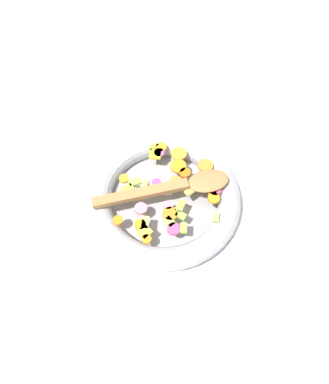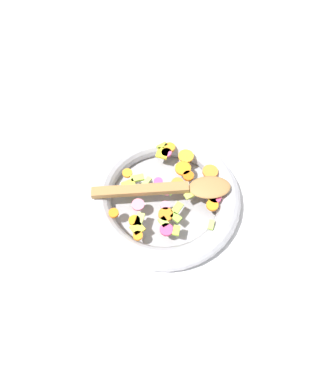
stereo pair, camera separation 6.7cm
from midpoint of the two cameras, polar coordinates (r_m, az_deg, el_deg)
The scene contains 4 objects.
ground_plane at distance 0.85m, azimuth -2.24°, elevation -1.84°, with size 4.00×4.00×0.00m, color silver.
skillet at distance 0.83m, azimuth -2.29°, elevation -1.12°, with size 0.34×0.34×0.05m.
chopped_vegetables at distance 0.81m, azimuth -1.68°, elevation 0.34°, with size 0.25×0.24×0.01m.
wooden_spoon at distance 0.80m, azimuth -0.55°, elevation 0.68°, with size 0.06×0.30×0.01m.
Camera 1 is at (0.39, -0.08, 0.75)m, focal length 35.00 mm.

